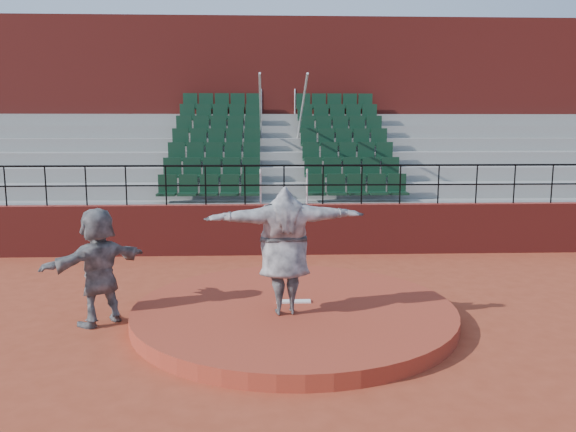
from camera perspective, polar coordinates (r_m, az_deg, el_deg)
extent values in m
plane|color=#973A22|center=(9.85, 0.60, -10.40)|extent=(90.00, 90.00, 0.00)
cylinder|color=#9C3623|center=(9.81, 0.60, -9.71)|extent=(5.50, 5.50, 0.25)
cube|color=white|center=(9.91, 0.56, -8.67)|extent=(0.60, 0.15, 0.03)
cube|color=maroon|center=(14.52, -0.40, -1.36)|extent=(24.00, 0.30, 1.30)
cylinder|color=black|center=(14.32, -0.41, 5.15)|extent=(24.00, 0.05, 0.05)
cylinder|color=black|center=(14.36, -0.41, 3.16)|extent=(24.00, 0.04, 0.04)
cylinder|color=black|center=(15.76, -26.79, 2.71)|extent=(0.04, 0.04, 1.00)
cylinder|color=black|center=(15.38, -23.39, 2.80)|extent=(0.04, 0.04, 1.00)
cylinder|color=black|center=(15.05, -19.83, 2.89)|extent=(0.04, 0.04, 1.00)
cylinder|color=black|center=(14.78, -16.13, 2.97)|extent=(0.04, 0.04, 1.00)
cylinder|color=black|center=(14.57, -12.30, 3.04)|extent=(0.04, 0.04, 1.00)
cylinder|color=black|center=(14.43, -8.38, 3.09)|extent=(0.04, 0.04, 1.00)
cylinder|color=black|center=(14.36, -4.40, 3.13)|extent=(0.04, 0.04, 1.00)
cylinder|color=black|center=(14.36, -0.41, 3.16)|extent=(0.04, 0.04, 1.00)
cylinder|color=black|center=(14.43, 3.57, 3.17)|extent=(0.04, 0.04, 1.00)
cylinder|color=black|center=(14.56, 7.49, 3.16)|extent=(0.04, 0.04, 1.00)
cylinder|color=black|center=(14.77, 11.32, 3.15)|extent=(0.04, 0.04, 1.00)
cylinder|color=black|center=(15.03, 15.04, 3.11)|extent=(0.04, 0.04, 1.00)
cylinder|color=black|center=(15.36, 18.60, 3.07)|extent=(0.04, 0.04, 1.00)
cylinder|color=black|center=(15.75, 22.01, 3.02)|extent=(0.04, 0.04, 1.00)
cylinder|color=black|center=(16.18, 25.24, 2.96)|extent=(0.04, 0.04, 1.00)
cube|color=gray|center=(15.09, -0.48, -0.96)|extent=(24.00, 0.85, 1.30)
cube|color=#10311E|center=(15.02, -8.04, 2.80)|extent=(2.75, 0.48, 0.72)
cube|color=#10311E|center=(15.15, 7.01, 2.87)|extent=(2.75, 0.48, 0.72)
cube|color=gray|center=(15.89, -0.58, 0.28)|extent=(24.00, 0.85, 1.70)
cube|color=#10311E|center=(15.83, -7.77, 4.57)|extent=(2.75, 0.48, 0.72)
cube|color=#10311E|center=(15.95, 6.55, 4.63)|extent=(2.75, 0.48, 0.72)
cube|color=gray|center=(16.71, -0.67, 1.41)|extent=(24.00, 0.85, 2.10)
cube|color=#10311E|center=(16.65, -7.53, 6.18)|extent=(2.75, 0.48, 0.72)
cube|color=#10311E|center=(16.76, 6.13, 6.23)|extent=(2.75, 0.48, 0.72)
cube|color=gray|center=(17.52, -0.75, 2.43)|extent=(24.00, 0.85, 2.50)
cube|color=#10311E|center=(17.48, -7.31, 7.63)|extent=(2.75, 0.48, 0.72)
cube|color=#10311E|center=(17.59, 5.74, 7.67)|extent=(2.75, 0.48, 0.72)
cube|color=gray|center=(18.35, -0.83, 3.36)|extent=(24.00, 0.85, 2.90)
cube|color=#10311E|center=(18.32, -7.10, 8.95)|extent=(2.75, 0.48, 0.72)
cube|color=#10311E|center=(18.42, 5.39, 8.98)|extent=(2.75, 0.48, 0.72)
cube|color=gray|center=(19.17, -0.90, 4.21)|extent=(24.00, 0.85, 3.30)
cube|color=#10311E|center=(19.17, -6.92, 10.16)|extent=(2.75, 0.48, 0.72)
cube|color=#10311E|center=(19.27, 5.06, 10.18)|extent=(2.75, 0.48, 0.72)
cube|color=gray|center=(20.01, -0.96, 4.99)|extent=(24.00, 0.85, 3.70)
cube|color=#10311E|center=(20.03, -6.75, 11.26)|extent=(2.75, 0.48, 0.72)
cube|color=#10311E|center=(20.12, 4.76, 11.28)|extent=(2.75, 0.48, 0.72)
cylinder|color=silver|center=(17.40, -2.77, 9.47)|extent=(0.06, 5.97, 2.46)
cylinder|color=silver|center=(17.43, 1.23, 9.48)|extent=(0.06, 5.97, 2.46)
cube|color=maroon|center=(21.88, -1.10, 9.80)|extent=(24.00, 3.00, 7.10)
imported|color=black|center=(9.11, -0.37, -3.53)|extent=(2.64, 1.02, 2.09)
imported|color=black|center=(9.88, -18.69, -4.84)|extent=(1.73, 1.69, 1.98)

